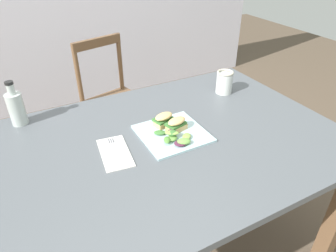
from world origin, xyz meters
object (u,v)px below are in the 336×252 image
(plate_lunch, at_px, (172,133))
(bottle_cold_brew, at_px, (17,110))
(chair_wooden_far, at_px, (114,101))
(dining_table, at_px, (175,157))
(fork_on_napkin, at_px, (114,149))
(sandwich_half_front, at_px, (176,124))
(sandwich_half_back, at_px, (164,119))
(mason_jar_iced_tea, at_px, (224,83))

(plate_lunch, relative_size, bottle_cold_brew, 1.32)
(chair_wooden_far, xyz_separation_m, plate_lunch, (-0.05, -0.94, 0.30))
(dining_table, distance_m, fork_on_napkin, 0.29)
(sandwich_half_front, distance_m, bottle_cold_brew, 0.70)
(dining_table, relative_size, sandwich_half_back, 14.24)
(dining_table, height_order, fork_on_napkin, fork_on_napkin)
(sandwich_half_back, distance_m, bottle_cold_brew, 0.64)
(mason_jar_iced_tea, bearing_deg, dining_table, -150.36)
(chair_wooden_far, xyz_separation_m, fork_on_napkin, (-0.30, -0.93, 0.30))
(fork_on_napkin, bearing_deg, sandwich_half_front, 0.38)
(mason_jar_iced_tea, bearing_deg, fork_on_napkin, -162.80)
(fork_on_napkin, bearing_deg, mason_jar_iced_tea, 17.20)
(bottle_cold_brew, bearing_deg, sandwich_half_front, -33.80)
(mason_jar_iced_tea, bearing_deg, plate_lunch, -152.81)
(sandwich_half_back, height_order, mason_jar_iced_tea, mason_jar_iced_tea)
(dining_table, xyz_separation_m, sandwich_half_back, (-0.01, 0.09, 0.15))
(sandwich_half_back, relative_size, bottle_cold_brew, 0.48)
(chair_wooden_far, distance_m, bottle_cold_brew, 0.89)
(dining_table, relative_size, fork_on_napkin, 7.45)
(chair_wooden_far, bearing_deg, dining_table, -92.61)
(sandwich_half_front, relative_size, mason_jar_iced_tea, 0.82)
(bottle_cold_brew, distance_m, mason_jar_iced_tea, 1.01)
(sandwich_half_back, distance_m, mason_jar_iced_tea, 0.47)
(dining_table, relative_size, bottle_cold_brew, 6.80)
(fork_on_napkin, relative_size, bottle_cold_brew, 0.91)
(sandwich_half_back, xyz_separation_m, fork_on_napkin, (-0.25, -0.06, -0.03))
(dining_table, xyz_separation_m, chair_wooden_far, (0.04, 0.96, -0.18))
(dining_table, relative_size, mason_jar_iced_tea, 11.64)
(dining_table, distance_m, sandwich_half_front, 0.15)
(fork_on_napkin, xyz_separation_m, mason_jar_iced_tea, (0.69, 0.21, 0.05))
(chair_wooden_far, xyz_separation_m, sandwich_half_back, (-0.05, -0.87, 0.33))
(chair_wooden_far, relative_size, plate_lunch, 3.23)
(fork_on_napkin, distance_m, mason_jar_iced_tea, 0.73)
(bottle_cold_brew, height_order, mason_jar_iced_tea, bottle_cold_brew)
(chair_wooden_far, bearing_deg, sandwich_half_back, -93.37)
(sandwich_half_back, bearing_deg, plate_lunch, -86.63)
(dining_table, distance_m, plate_lunch, 0.11)
(chair_wooden_far, bearing_deg, bottle_cold_brew, -138.14)
(sandwich_half_front, height_order, sandwich_half_back, same)
(sandwich_half_back, bearing_deg, fork_on_napkin, -166.21)
(bottle_cold_brew, xyz_separation_m, mason_jar_iced_tea, (0.99, -0.18, -0.02))
(chair_wooden_far, xyz_separation_m, sandwich_half_front, (-0.02, -0.93, 0.33))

